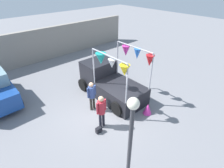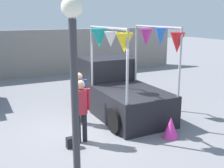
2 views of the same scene
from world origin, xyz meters
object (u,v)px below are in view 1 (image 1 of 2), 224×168
street_lamp (131,134)px  vendor_truck (109,81)px  person_vendor (92,94)px  folded_kite_bundle_magenta (148,109)px  person_customer (101,109)px  handbag (99,130)px

street_lamp → vendor_truck: bearing=55.6°
person_vendor → folded_kite_bundle_magenta: bearing=-48.8°
person_customer → person_vendor: bearing=72.0°
folded_kite_bundle_magenta → street_lamp: bearing=-151.8°
person_customer → folded_kite_bundle_magenta: bearing=-20.0°
person_vendor → street_lamp: bearing=-110.4°
person_vendor → handbag: person_vendor is taller
person_customer → handbag: size_ratio=6.12×
handbag → person_vendor: bearing=62.9°
vendor_truck → folded_kite_bundle_magenta: (0.27, -2.71, -0.57)m
folded_kite_bundle_magenta → vendor_truck: bearing=95.7°
vendor_truck → street_lamp: size_ratio=1.13×
folded_kite_bundle_magenta → handbag: bearing=166.4°
person_vendor → street_lamp: 4.46m
person_customer → handbag: bearing=-150.3°
person_customer → street_lamp: 3.15m
vendor_truck → handbag: (-2.40, -2.07, -0.73)m
vendor_truck → street_lamp: street_lamp is taller
handbag → street_lamp: 3.39m
person_vendor → handbag: 1.90m
person_vendor → street_lamp: size_ratio=0.46×
vendor_truck → handbag: 3.25m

